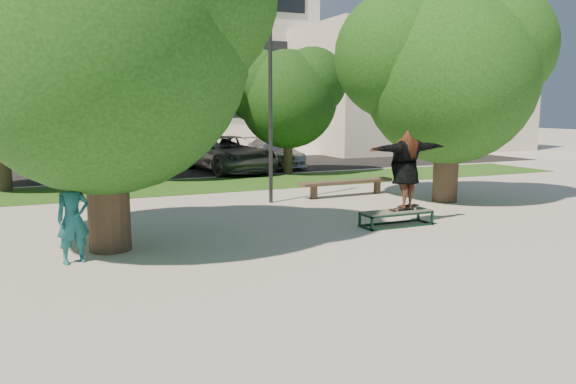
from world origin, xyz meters
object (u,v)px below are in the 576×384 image
grind_box (396,218)px  car_grey (229,154)px  car_silver_a (89,161)px  car_silver_b (274,152)px  tree_right (446,67)px  bench (347,183)px  tree_left (95,27)px  car_dark (112,159)px  bystander (73,219)px  lamppost (270,98)px

grind_box → car_grey: car_grey is taller
car_silver_a → car_silver_b: 8.78m
tree_right → bench: 4.73m
tree_left → bench: 9.85m
grind_box → car_grey: (0.00, 12.92, 0.61)m
tree_left → tree_right: size_ratio=1.09×
car_dark → tree_left: bearing=-99.2°
tree_right → car_silver_b: size_ratio=1.34×
car_silver_a → car_silver_b: bearing=8.0°
bystander → car_dark: (2.41, 13.99, -0.15)m
tree_left → tree_right: tree_left is taller
bystander → car_silver_b: size_ratio=0.35×
car_silver_a → car_dark: (0.98, 0.79, -0.05)m
tree_left → grind_box: (6.79, -0.51, -4.23)m
grind_box → tree_left: bearing=175.7°
car_dark → car_silver_a: bearing=-142.8°
grind_box → car_grey: size_ratio=0.31×
tree_left → bench: size_ratio=2.09×
lamppost → bystander: size_ratio=3.64×
tree_left → bench: bearing=26.8°
tree_left → bench: (8.04, 4.06, -3.99)m
car_silver_a → car_grey: 6.00m
grind_box → bystander: 7.46m
tree_right → bystander: size_ratio=3.88×
grind_box → bystander: size_ratio=1.07×
tree_left → tree_right: 10.41m
bystander → car_silver_b: bearing=38.4°
bench → car_silver_a: 11.06m
lamppost → bystander: 7.91m
car_grey → car_silver_b: size_ratio=1.19×
tree_right → car_grey: 11.45m
car_dark → car_silver_b: bearing=1.8°
tree_left → lamppost: tree_left is taller
tree_left → car_dark: (1.77, 13.19, -3.73)m
grind_box → bench: bearing=74.7°
lamppost → car_silver_a: (-4.50, 8.50, -2.41)m
tree_right → car_grey: tree_right is taller
car_silver_b → car_grey: bearing=-150.9°
bench → car_dark: size_ratio=0.81×
car_grey → car_dark: bearing=165.4°
tree_left → bystander: bearing=-128.5°
car_dark → car_grey: 5.08m
bystander → car_silver_b: (10.12, 14.45, -0.13)m
tree_left → car_grey: size_ratio=1.23×
bystander → car_silver_b: 17.64m
car_dark → car_grey: bearing=-10.5°
tree_left → car_dark: size_ratio=1.69×
bystander → car_silver_a: size_ratio=0.39×
car_dark → lamppost: bearing=-70.8°
bystander → car_dark: bystander is taller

